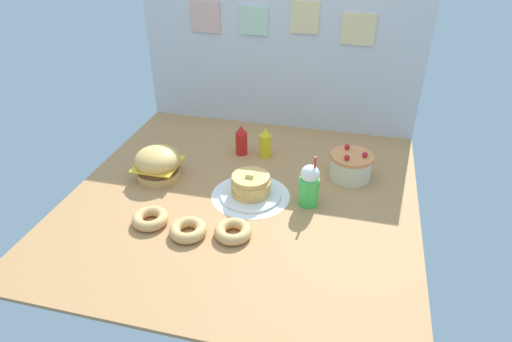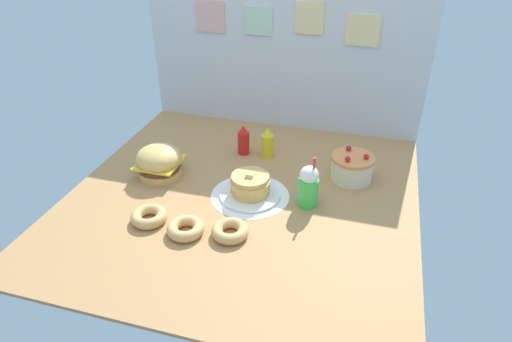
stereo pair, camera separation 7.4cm
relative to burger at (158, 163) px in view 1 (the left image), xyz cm
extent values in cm
cube|color=#B27F4C|center=(55.69, -7.92, -10.45)|extent=(197.52, 199.02, 2.00)
cube|color=silver|center=(55.69, 91.09, 42.26)|extent=(197.52, 3.00, 103.41)
cube|color=#D8A599|center=(3.27, 88.99, 67.77)|extent=(21.54, 1.20, 21.31)
cube|color=#B2D1B2|center=(38.12, 88.99, 67.14)|extent=(19.33, 1.20, 19.13)
cube|color=beige|center=(72.97, 88.99, 71.08)|extent=(18.90, 1.20, 21.01)
cube|color=beige|center=(108.29, 88.99, 65.41)|extent=(21.67, 1.20, 20.12)
cylinder|color=white|center=(60.23, -7.02, -9.25)|extent=(45.76, 45.76, 0.40)
cylinder|color=#DBA859|center=(0.00, 0.00, -7.11)|extent=(27.04, 27.04, 4.68)
cylinder|color=#59331E|center=(0.00, 0.00, -2.95)|extent=(24.88, 24.88, 3.64)
cube|color=yellow|center=(0.00, 0.00, -0.61)|extent=(25.69, 25.69, 1.04)
ellipsoid|color=#E5B260|center=(0.00, 0.00, 2.64)|extent=(27.58, 27.58, 15.60)
cylinder|color=white|center=(60.23, -7.02, -8.27)|extent=(35.36, 35.36, 1.56)
cylinder|color=#E0AD5B|center=(59.99, -6.60, -6.03)|extent=(22.40, 22.40, 2.91)
cylinder|color=#E0AD5B|center=(60.76, -6.90, -3.12)|extent=(22.04, 22.04, 2.91)
cylinder|color=#E0AD5B|center=(60.46, -7.04, -0.21)|extent=(22.75, 22.75, 2.91)
cylinder|color=#E0AD5B|center=(60.31, -6.65, 2.71)|extent=(21.75, 21.75, 2.91)
cube|color=#F7E072|center=(60.23, -7.02, 5.20)|extent=(4.58, 4.58, 2.08)
cylinder|color=beige|center=(114.53, 27.92, -2.69)|extent=(24.96, 24.96, 13.52)
cylinder|color=#EA8C4C|center=(114.53, 27.92, 5.11)|extent=(25.96, 25.96, 2.08)
sphere|color=red|center=(121.96, 27.03, 7.82)|extent=(3.33, 3.33, 3.33)
sphere|color=red|center=(110.91, 34.47, 7.82)|extent=(3.33, 3.33, 3.33)
sphere|color=red|center=(111.69, 20.99, 7.82)|extent=(3.33, 3.33, 3.33)
cylinder|color=red|center=(41.68, 40.37, -1.65)|extent=(7.90, 7.90, 15.60)
cone|color=red|center=(41.68, 40.37, 8.75)|extent=(6.32, 6.32, 5.20)
cylinder|color=yellow|center=(58.00, 40.85, -1.65)|extent=(7.90, 7.90, 15.60)
cone|color=yellow|center=(58.00, 40.85, 8.75)|extent=(6.32, 6.32, 5.20)
cylinder|color=green|center=(93.58, -6.18, -1.13)|extent=(11.44, 11.44, 16.64)
sphere|color=white|center=(93.58, -6.18, 10.05)|extent=(10.40, 10.40, 10.40)
cylinder|color=red|center=(95.86, -6.18, 13.43)|extent=(1.25, 3.37, 16.66)
torus|color=tan|center=(15.12, -44.26, -6.53)|extent=(19.34, 19.34, 5.82)
torus|color=#F2E5C6|center=(15.12, -44.26, -6.12)|extent=(18.47, 18.47, 4.95)
torus|color=tan|center=(37.98, -48.33, -6.53)|extent=(19.34, 19.34, 5.82)
torus|color=#D89ED8|center=(37.98, -48.33, -6.12)|extent=(18.47, 18.47, 4.95)
torus|color=tan|center=(60.58, -43.81, -6.53)|extent=(19.34, 19.34, 5.82)
torus|color=pink|center=(60.58, -43.81, -6.12)|extent=(18.47, 18.47, 4.95)
camera|label=1|loc=(114.46, -211.95, 137.61)|focal=31.17mm
camera|label=2|loc=(121.62, -210.04, 137.61)|focal=31.17mm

